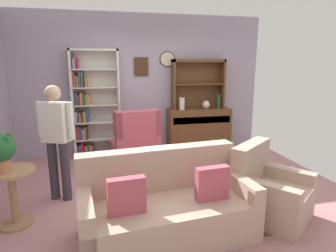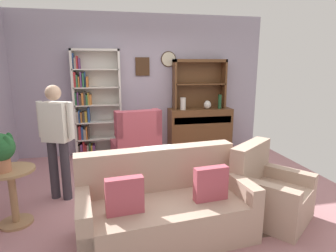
# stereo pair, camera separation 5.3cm
# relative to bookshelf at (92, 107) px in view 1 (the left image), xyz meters

# --- Properties ---
(ground_plane) EXTENTS (5.40, 4.60, 0.02)m
(ground_plane) POSITION_rel_bookshelf_xyz_m (1.02, -1.94, -1.03)
(ground_plane) COLOR #B27A7F
(wall_back) EXTENTS (5.00, 0.09, 2.80)m
(wall_back) POSITION_rel_bookshelf_xyz_m (1.02, 0.19, 0.39)
(wall_back) COLOR #A399AD
(wall_back) RESTS_ON ground_plane
(area_rug) EXTENTS (2.24, 1.87, 0.01)m
(area_rug) POSITION_rel_bookshelf_xyz_m (1.22, -2.24, -1.01)
(area_rug) COLOR brown
(area_rug) RESTS_ON ground_plane
(bookshelf) EXTENTS (0.90, 0.30, 2.10)m
(bookshelf) POSITION_rel_bookshelf_xyz_m (0.00, 0.00, 0.00)
(bookshelf) COLOR silver
(bookshelf) RESTS_ON ground_plane
(sideboard) EXTENTS (1.30, 0.45, 0.92)m
(sideboard) POSITION_rel_bookshelf_xyz_m (2.15, -0.08, -0.51)
(sideboard) COLOR brown
(sideboard) RESTS_ON ground_plane
(sideboard_hutch) EXTENTS (1.10, 0.26, 1.00)m
(sideboard_hutch) POSITION_rel_bookshelf_xyz_m (2.15, 0.03, 0.54)
(sideboard_hutch) COLOR brown
(sideboard_hutch) RESTS_ON sideboard
(vase_tall) EXTENTS (0.11, 0.11, 0.25)m
(vase_tall) POSITION_rel_bookshelf_xyz_m (1.76, -0.16, 0.03)
(vase_tall) COLOR beige
(vase_tall) RESTS_ON sideboard
(vase_round) EXTENTS (0.15, 0.15, 0.17)m
(vase_round) POSITION_rel_bookshelf_xyz_m (2.28, -0.15, -0.01)
(vase_round) COLOR beige
(vase_round) RESTS_ON sideboard
(bottle_wine) EXTENTS (0.07, 0.07, 0.29)m
(bottle_wine) POSITION_rel_bookshelf_xyz_m (2.54, -0.17, 0.05)
(bottle_wine) COLOR #194223
(bottle_wine) RESTS_ON sideboard
(couch_floral) EXTENTS (1.88, 1.04, 0.90)m
(couch_floral) POSITION_rel_bookshelf_xyz_m (0.84, -2.89, -0.70)
(couch_floral) COLOR tan
(couch_floral) RESTS_ON ground_plane
(armchair_floral) EXTENTS (1.07, 1.08, 0.88)m
(armchair_floral) POSITION_rel_bookshelf_xyz_m (2.13, -2.80, -0.73)
(armchair_floral) COLOR tan
(armchair_floral) RESTS_ON ground_plane
(wingback_chair) EXTENTS (0.89, 0.91, 1.05)m
(wingback_chair) POSITION_rel_bookshelf_xyz_m (0.75, -0.70, -0.63)
(wingback_chair) COLOR #B74C5B
(wingback_chair) RESTS_ON ground_plane
(plant_stand) EXTENTS (0.52, 0.52, 0.67)m
(plant_stand) POSITION_rel_bookshelf_xyz_m (-0.81, -2.34, -0.60)
(plant_stand) COLOR #A87F56
(plant_stand) RESTS_ON ground_plane
(potted_plant_large) EXTENTS (0.31, 0.31, 0.43)m
(potted_plant_large) POSITION_rel_bookshelf_xyz_m (-0.86, -2.40, -0.10)
(potted_plant_large) COLOR #AD6B4C
(potted_plant_large) RESTS_ON plant_stand
(person_reading) EXTENTS (0.51, 0.32, 1.56)m
(person_reading) POSITION_rel_bookshelf_xyz_m (-0.39, -1.78, -0.11)
(person_reading) COLOR #38333D
(person_reading) RESTS_ON ground_plane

